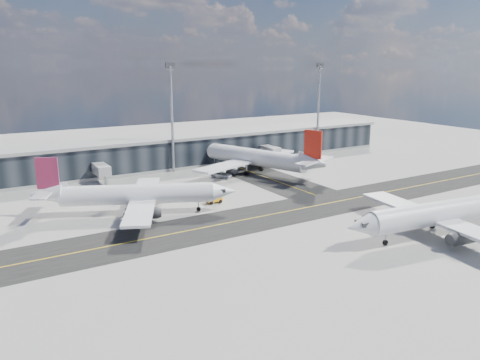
% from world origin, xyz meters
% --- Properties ---
extents(ground, '(300.00, 300.00, 0.00)m').
position_xyz_m(ground, '(0.00, 0.00, 0.00)').
color(ground, gray).
rests_on(ground, ground).
extents(taxiway_lanes, '(180.00, 63.00, 0.03)m').
position_xyz_m(taxiway_lanes, '(3.91, 10.74, 0.01)').
color(taxiway_lanes, black).
rests_on(taxiway_lanes, ground).
extents(terminal_concourse, '(152.00, 19.80, 8.80)m').
position_xyz_m(terminal_concourse, '(0.04, 54.93, 4.09)').
color(terminal_concourse, black).
rests_on(terminal_concourse, ground).
extents(floodlight_masts, '(102.50, 0.70, 28.90)m').
position_xyz_m(floodlight_masts, '(0.00, 48.00, 15.61)').
color(floodlight_masts, gray).
rests_on(floodlight_masts, ground).
extents(airliner_af, '(37.26, 32.16, 11.57)m').
position_xyz_m(airliner_af, '(-20.73, 18.26, 3.82)').
color(airliner_af, white).
rests_on(airliner_af, ground).
extents(airliner_redtail, '(37.13, 42.97, 13.14)m').
position_xyz_m(airliner_redtail, '(17.81, 35.98, 4.34)').
color(airliner_redtail, white).
rests_on(airliner_redtail, ground).
extents(airliner_near, '(40.40, 34.55, 11.97)m').
position_xyz_m(airliner_near, '(20.96, -20.25, 3.95)').
color(airliner_near, silver).
rests_on(airliner_near, ground).
extents(baggage_tug, '(3.36, 1.75, 2.10)m').
position_xyz_m(baggage_tug, '(-4.00, 16.49, 1.05)').
color(baggage_tug, '#F79D0D').
rests_on(baggage_tug, ground).
extents(service_van, '(4.96, 6.16, 1.56)m').
position_xyz_m(service_van, '(8.02, 35.64, 0.78)').
color(service_van, white).
rests_on(service_van, ground).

